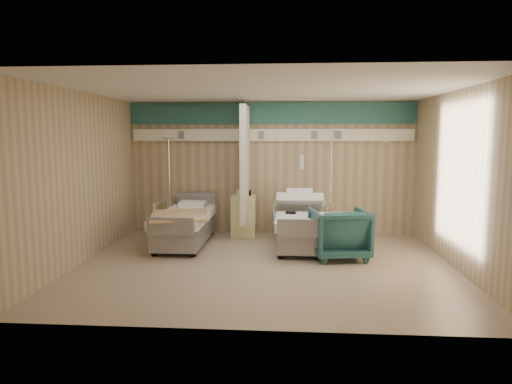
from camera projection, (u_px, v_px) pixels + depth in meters
The scene contains 13 objects.
ground at pixel (264, 265), 7.39m from camera, with size 6.00×5.00×0.00m, color gray.
room_walls at pixel (264, 149), 7.41m from camera, with size 6.04×5.04×2.82m.
bed_right at pixel (300, 230), 8.59m from camera, with size 1.00×2.16×0.63m, color white, non-canonical shape.
bed_left at pixel (185, 229), 8.75m from camera, with size 1.00×2.16×0.63m, color white, non-canonical shape.
bedside_cabinet at pixel (244, 215), 9.55m from camera, with size 0.50×0.48×0.85m, color #EAE192.
visitor_armchair at pixel (339, 233), 7.79m from camera, with size 0.91×0.94×0.85m, color #1F4C4E.
waffle_blanket at pixel (338, 206), 7.73m from camera, with size 0.68×0.60×0.08m, color white.
iv_stand_right at pixel (330, 216), 9.40m from camera, with size 0.39×0.39×2.20m.
iv_stand_left at pixel (170, 216), 9.50m from camera, with size 0.36×0.36×2.04m.
call_remote at pixel (291, 213), 8.54m from camera, with size 0.19×0.08×0.04m, color black.
tan_blanket at pixel (179, 215), 8.25m from camera, with size 0.98×1.24×0.04m, color tan.
toiletry_bag at pixel (246, 193), 9.48m from camera, with size 0.20×0.13×0.11m, color black.
white_cup at pixel (238, 193), 9.46m from camera, with size 0.08×0.08×0.12m, color white.
Camera 1 is at (0.38, -7.18, 2.08)m, focal length 32.00 mm.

